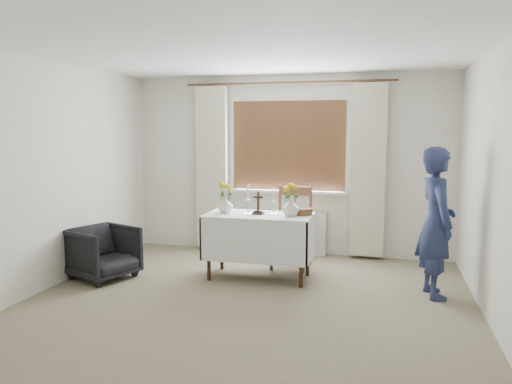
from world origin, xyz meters
TOP-DOWN VIEW (x-y plane):
  - ground at (0.00, 0.00)m, footprint 5.00×5.00m
  - altar_table at (-0.10, 1.18)m, footprint 1.24×0.64m
  - wooden_chair at (0.19, 1.72)m, footprint 0.50×0.50m
  - armchair at (-1.86, 0.70)m, footprint 0.87×0.86m
  - person at (1.84, 1.01)m, footprint 0.49×0.64m
  - radiator at (0.00, 2.42)m, footprint 1.10×0.10m
  - wooden_cross at (-0.11, 1.18)m, footprint 0.13×0.10m
  - candlestick_left at (-0.22, 1.14)m, footprint 0.13×0.13m
  - candlestick_right at (0.07, 1.21)m, footprint 0.11×0.11m
  - flower_vase_left at (-0.51, 1.19)m, footprint 0.23×0.23m
  - flower_vase_right at (0.28, 1.14)m, footprint 0.21×0.21m
  - wicker_basket at (0.41, 1.27)m, footprint 0.27×0.27m

SIDE VIEW (x-z plane):
  - ground at x=0.00m, z-range 0.00..0.00m
  - radiator at x=0.00m, z-range 0.00..0.60m
  - armchair at x=-1.86m, z-range 0.00..0.62m
  - altar_table at x=-0.10m, z-range 0.00..0.76m
  - wooden_chair at x=0.19m, z-range 0.00..1.03m
  - person at x=1.84m, z-range 0.00..1.57m
  - wicker_basket at x=0.41m, z-range 0.76..0.84m
  - flower_vase_left at x=-0.51m, z-range 0.76..0.95m
  - flower_vase_right at x=0.28m, z-range 0.76..0.96m
  - wooden_cross at x=-0.11m, z-range 0.76..1.03m
  - candlestick_right at x=0.07m, z-range 0.76..1.07m
  - candlestick_left at x=-0.22m, z-range 0.76..1.11m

